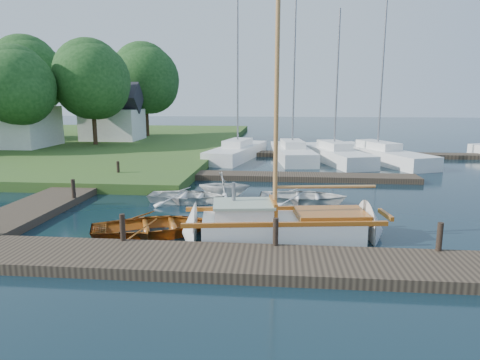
# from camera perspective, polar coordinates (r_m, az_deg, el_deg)

# --- Properties ---
(ground) EXTENTS (160.00, 160.00, 0.00)m
(ground) POSITION_cam_1_polar(r_m,az_deg,el_deg) (17.37, 0.00, -3.89)
(ground) COLOR black
(ground) RESTS_ON ground
(near_dock) EXTENTS (18.00, 2.20, 0.30)m
(near_dock) POSITION_cam_1_polar(r_m,az_deg,el_deg) (11.66, -2.87, -10.78)
(near_dock) COLOR #2D241C
(near_dock) RESTS_ON ground
(left_dock) EXTENTS (2.20, 18.00, 0.30)m
(left_dock) POSITION_cam_1_polar(r_m,az_deg,el_deg) (21.46, -21.24, -1.33)
(left_dock) COLOR #2D241C
(left_dock) RESTS_ON ground
(far_dock) EXTENTS (14.00, 1.60, 0.30)m
(far_dock) POSITION_cam_1_polar(r_m,az_deg,el_deg) (23.60, 6.35, 0.44)
(far_dock) COLOR #2D241C
(far_dock) RESTS_ON ground
(pontoon) EXTENTS (30.00, 1.60, 0.30)m
(pontoon) POSITION_cam_1_polar(r_m,az_deg,el_deg) (34.04, 19.75, 3.12)
(pontoon) COLOR #2D241C
(pontoon) RESTS_ON ground
(mooring_post_1) EXTENTS (0.16, 0.16, 0.80)m
(mooring_post_1) POSITION_cam_1_polar(r_m,az_deg,el_deg) (13.13, -15.39, -6.10)
(mooring_post_1) COLOR black
(mooring_post_1) RESTS_ON near_dock
(mooring_post_2) EXTENTS (0.16, 0.16, 0.80)m
(mooring_post_2) POSITION_cam_1_polar(r_m,az_deg,el_deg) (12.30, 4.77, -6.90)
(mooring_post_2) COLOR black
(mooring_post_2) RESTS_ON near_dock
(mooring_post_3) EXTENTS (0.16, 0.16, 0.80)m
(mooring_post_3) POSITION_cam_1_polar(r_m,az_deg,el_deg) (13.06, 25.07, -6.86)
(mooring_post_3) COLOR black
(mooring_post_3) RESTS_ON near_dock
(mooring_post_4) EXTENTS (0.16, 0.16, 0.80)m
(mooring_post_4) POSITION_cam_1_polar(r_m,az_deg,el_deg) (19.16, -21.33, -1.08)
(mooring_post_4) COLOR black
(mooring_post_4) RESTS_ON left_dock
(mooring_post_5) EXTENTS (0.16, 0.16, 0.80)m
(mooring_post_5) POSITION_cam_1_polar(r_m,az_deg,el_deg) (23.65, -15.93, 1.45)
(mooring_post_5) COLOR black
(mooring_post_5) RESTS_ON left_dock
(sailboat) EXTENTS (7.35, 2.91, 9.83)m
(sailboat) POSITION_cam_1_polar(r_m,az_deg,el_deg) (13.89, 6.13, -6.34)
(sailboat) COLOR white
(sailboat) RESTS_ON ground
(dinghy) EXTENTS (4.68, 4.04, 0.81)m
(dinghy) POSITION_cam_1_polar(r_m,az_deg,el_deg) (14.39, -11.47, -5.62)
(dinghy) COLOR #8F5D16
(dinghy) RESTS_ON ground
(tender_a) EXTENTS (3.38, 2.45, 0.69)m
(tender_a) POSITION_cam_1_polar(r_m,az_deg,el_deg) (18.58, -7.03, -1.88)
(tender_a) COLOR white
(tender_a) RESTS_ON ground
(tender_b) EXTENTS (2.39, 2.09, 1.22)m
(tender_b) POSITION_cam_1_polar(r_m,az_deg,el_deg) (19.48, -2.12, -0.41)
(tender_b) COLOR white
(tender_b) RESTS_ON ground
(tender_c) EXTENTS (3.70, 2.67, 0.76)m
(tender_c) POSITION_cam_1_polar(r_m,az_deg,el_deg) (18.35, 8.43, -1.97)
(tender_c) COLOR white
(tender_c) RESTS_ON ground
(marina_boat_0) EXTENTS (4.04, 9.04, 11.02)m
(marina_boat_0) POSITION_cam_1_polar(r_m,az_deg,el_deg) (31.39, -0.31, 3.92)
(marina_boat_0) COLOR white
(marina_boat_0) RESTS_ON ground
(marina_boat_1) EXTENTS (3.27, 8.55, 11.42)m
(marina_boat_1) POSITION_cam_1_polar(r_m,az_deg,el_deg) (31.00, 6.98, 3.76)
(marina_boat_1) COLOR white
(marina_boat_1) RESTS_ON ground
(marina_boat_2) EXTENTS (4.66, 8.98, 10.17)m
(marina_boat_2) POSITION_cam_1_polar(r_m,az_deg,el_deg) (30.61, 12.42, 3.47)
(marina_boat_2) COLOR white
(marina_boat_2) RESTS_ON ground
(marina_boat_3) EXTENTS (6.04, 9.95, 11.83)m
(marina_boat_3) POSITION_cam_1_polar(r_m,az_deg,el_deg) (31.47, 17.85, 3.41)
(marina_boat_3) COLOR white
(marina_boat_3) RESTS_ON ground
(house_a) EXTENTS (6.30, 5.00, 6.29)m
(house_a) POSITION_cam_1_polar(r_m,az_deg,el_deg) (39.22, -28.21, 7.57)
(house_a) COLOR silver
(house_a) RESTS_ON shore
(house_c) EXTENTS (5.25, 4.00, 5.28)m
(house_c) POSITION_cam_1_polar(r_m,az_deg,el_deg) (41.77, -16.63, 8.03)
(house_c) COLOR silver
(house_c) RESTS_ON shore
(tree_2) EXTENTS (5.83, 5.75, 7.82)m
(tree_2) POSITION_cam_1_polar(r_m,az_deg,el_deg) (36.47, -27.58, 11.07)
(tree_2) COLOR #332114
(tree_2) RESTS_ON shore
(tree_3) EXTENTS (6.41, 6.38, 8.74)m
(tree_3) POSITION_cam_1_polar(r_m,az_deg,el_deg) (38.11, -19.15, 12.49)
(tree_3) COLOR #332114
(tree_3) RESTS_ON shore
(tree_4) EXTENTS (7.01, 7.01, 9.66)m
(tree_4) POSITION_cam_1_polar(r_m,az_deg,el_deg) (45.41, -26.50, 12.34)
(tree_4) COLOR #332114
(tree_4) RESTS_ON shore
(tree_7) EXTENTS (6.83, 6.83, 9.38)m
(tree_7) POSITION_cam_1_polar(r_m,az_deg,el_deg) (44.89, -12.48, 13.04)
(tree_7) COLOR #332114
(tree_7) RESTS_ON shore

